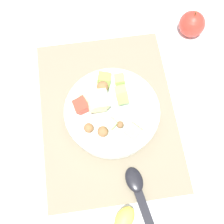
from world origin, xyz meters
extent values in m
plane|color=silver|center=(0.00, 0.00, 0.00)|extent=(2.40, 2.40, 0.00)
cube|color=#756B56|center=(0.00, 0.00, 0.00)|extent=(0.42, 0.31, 0.01)
cylinder|color=white|center=(-0.01, -0.01, 0.03)|extent=(0.20, 0.20, 0.05)
torus|color=white|center=(-0.01, -0.01, 0.05)|extent=(0.21, 0.21, 0.02)
cube|color=#A3CC6B|center=(-0.06, 0.00, 0.08)|extent=(0.04, 0.03, 0.03)
sphere|color=brown|center=(-0.05, 0.05, 0.07)|extent=(0.03, 0.04, 0.03)
sphere|color=brown|center=(0.03, 0.01, 0.09)|extent=(0.03, 0.04, 0.04)
cube|color=#93C160|center=(-0.08, -0.04, 0.07)|extent=(0.05, 0.05, 0.05)
cube|color=beige|center=(-0.01, 0.02, 0.09)|extent=(0.05, 0.05, 0.04)
sphere|color=brown|center=(-0.07, 0.02, 0.08)|extent=(0.03, 0.04, 0.03)
cube|color=#BC3828|center=(0.00, 0.05, 0.07)|extent=(0.04, 0.05, 0.04)
cube|color=#93C160|center=(0.00, -0.03, 0.09)|extent=(0.04, 0.03, 0.04)
cube|color=#8CB74C|center=(0.06, 0.00, 0.06)|extent=(0.04, 0.04, 0.03)
cube|color=beige|center=(0.02, 0.03, 0.08)|extent=(0.06, 0.06, 0.05)
cube|color=#9EC656|center=(0.05, -0.03, 0.07)|extent=(0.02, 0.03, 0.02)
sphere|color=brown|center=(-0.06, -0.02, 0.08)|extent=(0.03, 0.02, 0.02)
ellipsoid|color=black|center=(-0.16, -0.03, 0.01)|extent=(0.06, 0.05, 0.01)
sphere|color=red|center=(0.20, -0.25, 0.03)|extent=(0.07, 0.07, 0.07)
cylinder|color=brown|center=(0.20, -0.25, 0.07)|extent=(0.00, 0.00, 0.01)
ellipsoid|color=yellow|center=(-0.24, 0.00, 0.02)|extent=(0.07, 0.06, 0.04)
camera|label=1|loc=(-0.30, 0.03, 0.71)|focal=52.84mm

